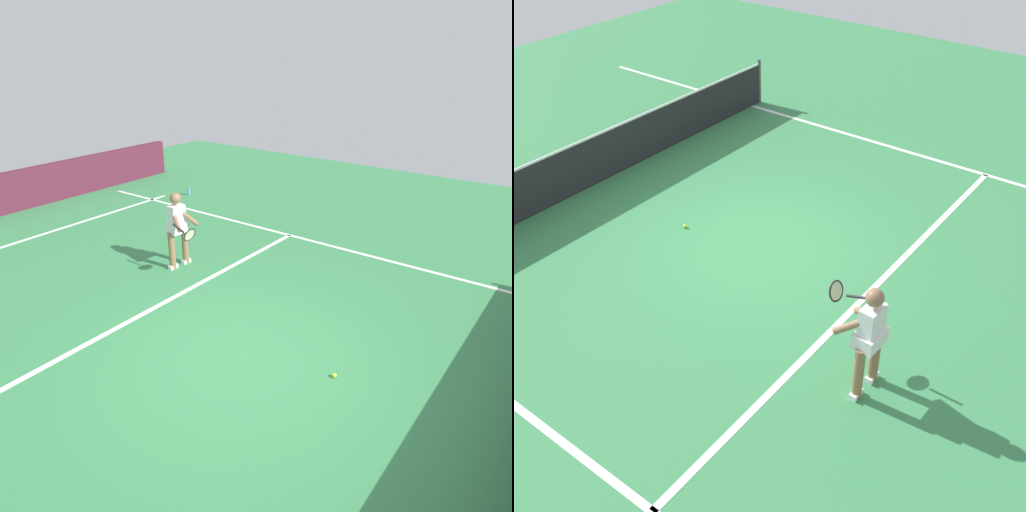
{
  "view_description": "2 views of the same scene",
  "coord_description": "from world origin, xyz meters",
  "views": [
    {
      "loc": [
        4.6,
        3.68,
        4.23
      ],
      "look_at": [
        -1.16,
        -0.61,
        1.05
      ],
      "focal_mm": 34.14,
      "sensor_mm": 36.0,
      "label": 1
    },
    {
      "loc": [
        -6.82,
        -5.34,
        5.9
      ],
      "look_at": [
        -1.1,
        -1.05,
        0.81
      ],
      "focal_mm": 44.41,
      "sensor_mm": 36.0,
      "label": 2
    }
  ],
  "objects": [
    {
      "name": "tennis_ball_near",
      "position": [
        -0.4,
        1.3,
        0.03
      ],
      "size": [
        0.07,
        0.07,
        0.07
      ],
      "primitive_type": "sphere",
      "color": "#D1E533",
      "rests_on": "ground"
    },
    {
      "name": "sideline_left_marking",
      "position": [
        -4.54,
        0.0,
        0.0
      ],
      "size": [
        0.1,
        16.79,
        0.01
      ],
      "primitive_type": "cube",
      "color": "white",
      "rests_on": "ground"
    },
    {
      "name": "ground_plane",
      "position": [
        0.0,
        0.0,
        0.0
      ],
      "size": [
        24.42,
        24.42,
        0.0
      ],
      "primitive_type": "plane",
      "color": "#38844C"
    },
    {
      "name": "tennis_player",
      "position": [
        -1.74,
        -2.97,
        0.85
      ],
      "size": [
        0.8,
        0.92,
        1.55
      ],
      "color": "#8C6647",
      "rests_on": "ground"
    },
    {
      "name": "water_bottle",
      "position": [
        -5.52,
        -6.35,
        0.12
      ],
      "size": [
        0.07,
        0.07,
        0.24
      ],
      "primitive_type": "cylinder",
      "color": "#4C9EE5",
      "rests_on": "ground"
    },
    {
      "name": "service_line_marking",
      "position": [
        0.0,
        -2.12,
        0.0
      ],
      "size": [
        9.07,
        0.1,
        0.01
      ],
      "primitive_type": "cube",
      "color": "white",
      "rests_on": "ground"
    }
  ]
}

